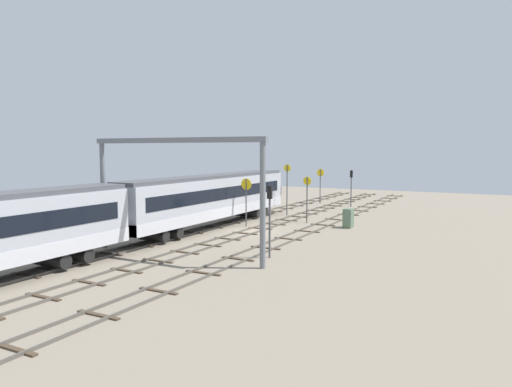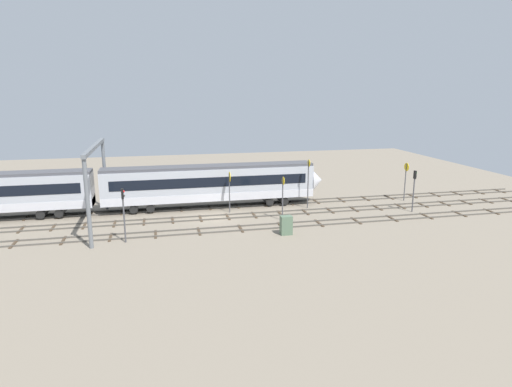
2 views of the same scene
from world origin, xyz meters
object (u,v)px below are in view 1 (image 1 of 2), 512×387
at_px(speed_sign_far_trackside, 287,184).
at_px(speed_sign_distant_end, 246,194).
at_px(signal_light_trackside_approach, 270,211).
at_px(signal_light_trackside_departure, 351,183).
at_px(speed_sign_mid_trackside, 307,193).
at_px(overhead_gantry, 175,171).
at_px(train, 123,214).
at_px(speed_sign_near_foreground, 320,180).
at_px(relay_cabinet, 348,218).

height_order(speed_sign_far_trackside, speed_sign_distant_end, speed_sign_far_trackside).
relative_size(signal_light_trackside_approach, signal_light_trackside_departure, 1.05).
xyz_separation_m(speed_sign_mid_trackside, speed_sign_distant_end, (-4.88, 4.23, 0.15)).
bearing_deg(overhead_gantry, speed_sign_far_trackside, 4.83).
relative_size(speed_sign_mid_trackside, signal_light_trackside_departure, 0.99).
bearing_deg(speed_sign_far_trackside, signal_light_trackside_departure, -20.09).
bearing_deg(speed_sign_mid_trackside, train, 159.78).
xyz_separation_m(speed_sign_near_foreground, speed_sign_distant_end, (-21.90, -0.72, -0.01)).
bearing_deg(train, speed_sign_distant_end, -10.77).
xyz_separation_m(train, signal_light_trackside_approach, (2.92, -10.41, 0.54)).
height_order(train, overhead_gantry, overhead_gantry).
bearing_deg(signal_light_trackside_approach, speed_sign_mid_trackside, 12.98).
xyz_separation_m(train, signal_light_trackside_departure, (33.66, -6.75, 0.40)).
xyz_separation_m(speed_sign_distant_end, signal_light_trackside_departure, (20.02, -4.16, -0.06)).
bearing_deg(overhead_gantry, speed_sign_near_foreground, 4.48).
relative_size(speed_sign_near_foreground, signal_light_trackside_approach, 0.95).
bearing_deg(overhead_gantry, speed_sign_mid_trackside, -6.73).
bearing_deg(speed_sign_near_foreground, speed_sign_distant_end, -178.12).
relative_size(speed_sign_distant_end, signal_light_trackside_approach, 0.93).
distance_m(speed_sign_mid_trackside, speed_sign_distant_end, 6.46).
bearing_deg(overhead_gantry, speed_sign_distant_end, 8.66).
bearing_deg(speed_sign_distant_end, signal_light_trackside_approach, -143.87).
bearing_deg(train, overhead_gantry, -88.44).
xyz_separation_m(train, relay_cabinet, (17.57, -11.37, -1.76)).
height_order(overhead_gantry, signal_light_trackside_departure, overhead_gantry).
bearing_deg(speed_sign_far_trackside, relay_cabinet, -120.69).
bearing_deg(train, speed_sign_near_foreground, -3.02).
bearing_deg(speed_sign_far_trackside, speed_sign_mid_trackside, -135.67).
xyz_separation_m(overhead_gantry, speed_sign_near_foreground, (35.41, 2.78, -2.75)).
height_order(overhead_gantry, speed_sign_distant_end, overhead_gantry).
distance_m(speed_sign_near_foreground, signal_light_trackside_departure, 5.23).
xyz_separation_m(signal_light_trackside_approach, relay_cabinet, (14.65, -0.96, -2.30)).
relative_size(speed_sign_near_foreground, speed_sign_far_trackside, 0.83).
relative_size(signal_light_trackside_approach, relay_cabinet, 2.74).
bearing_deg(signal_light_trackside_approach, overhead_gantry, 115.85).
relative_size(speed_sign_far_trackside, signal_light_trackside_departure, 1.21).
bearing_deg(signal_light_trackside_departure, speed_sign_mid_trackside, -179.75).
relative_size(speed_sign_mid_trackside, speed_sign_distant_end, 1.01).
distance_m(overhead_gantry, speed_sign_far_trackside, 22.77).
relative_size(train, speed_sign_near_foreground, 10.73).
bearing_deg(signal_light_trackside_approach, speed_sign_far_trackside, 21.21).
xyz_separation_m(speed_sign_mid_trackside, relay_cabinet, (-0.95, -4.55, -2.07)).
bearing_deg(speed_sign_near_foreground, relay_cabinet, -152.14).
bearing_deg(speed_sign_mid_trackside, signal_light_trackside_approach, -167.02).
bearing_deg(speed_sign_near_foreground, signal_light_trackside_approach, -165.33).
relative_size(train, overhead_gantry, 3.62).
distance_m(speed_sign_mid_trackside, speed_sign_far_trackside, 5.86).
distance_m(train, relay_cabinet, 21.00).
height_order(train, signal_light_trackside_approach, train).
relative_size(train, relay_cabinet, 28.04).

